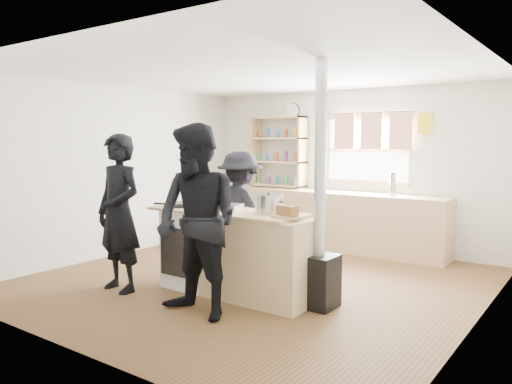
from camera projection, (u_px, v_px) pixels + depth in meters
ground at (255, 281)px, 6.06m from camera, size 5.00×5.00×0.01m
back_counter at (338, 221)px, 7.81m from camera, size 3.40×0.55×0.90m
shelving_unit at (278, 152)px, 8.49m from camera, size 1.00×0.28×1.20m
thermos at (393, 185)px, 7.24m from camera, size 0.10×0.10×0.32m
cooking_island at (237, 253)px, 5.48m from camera, size 1.97×0.64×0.93m
skillet_greens at (179, 204)px, 5.80m from camera, size 0.37×0.37×0.05m
roast_tray at (225, 207)px, 5.46m from camera, size 0.39×0.33×0.08m
stockpot_stove at (212, 200)px, 5.85m from camera, size 0.22×0.22×0.18m
stockpot_counter at (269, 204)px, 5.31m from camera, size 0.29×0.29×0.22m
bread_board at (287, 213)px, 4.98m from camera, size 0.32×0.26×0.12m
flue_heater at (319, 245)px, 5.04m from camera, size 0.35×0.35×2.50m
person_near_left at (119, 213)px, 5.59m from camera, size 0.68×0.47×1.78m
person_near_right at (197, 221)px, 4.73m from camera, size 0.96×0.77×1.86m
person_far at (240, 212)px, 6.45m from camera, size 1.05×0.65×1.56m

